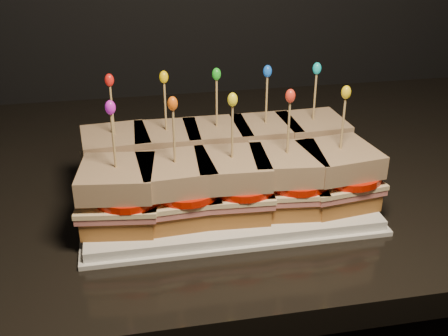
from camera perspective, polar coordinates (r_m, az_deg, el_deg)
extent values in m
cube|color=black|center=(1.00, 17.69, 1.05)|extent=(2.44, 0.73, 0.04)
cube|color=white|center=(0.77, 0.00, -3.06)|extent=(0.37, 0.23, 0.02)
cube|color=white|center=(0.78, 0.00, -3.45)|extent=(0.38, 0.24, 0.01)
cube|color=brown|center=(0.80, -10.69, -0.83)|extent=(0.09, 0.09, 0.02)
cube|color=#CE5C5E|center=(0.79, -10.78, 0.19)|extent=(0.10, 0.10, 0.01)
cube|color=#F9DDA0|center=(0.79, -10.82, 0.65)|extent=(0.10, 0.10, 0.01)
cylinder|color=red|center=(0.78, -9.98, 1.03)|extent=(0.09, 0.09, 0.01)
cube|color=#5B2F12|center=(0.78, -10.99, 2.44)|extent=(0.09, 0.09, 0.03)
cylinder|color=tan|center=(0.76, -11.27, 5.52)|extent=(0.00, 0.00, 0.09)
ellipsoid|color=red|center=(0.75, -11.57, 8.75)|extent=(0.01, 0.01, 0.02)
cube|color=brown|center=(0.80, -5.67, -0.41)|extent=(0.09, 0.09, 0.02)
cube|color=#CE5C5E|center=(0.79, -5.72, 0.62)|extent=(0.10, 0.09, 0.01)
cube|color=#F9DDA0|center=(0.79, -5.74, 1.08)|extent=(0.10, 0.10, 0.01)
cylinder|color=red|center=(0.78, -4.85, 1.46)|extent=(0.09, 0.09, 0.01)
cube|color=#5B2F12|center=(0.78, -5.82, 2.86)|extent=(0.09, 0.09, 0.03)
cylinder|color=tan|center=(0.76, -5.98, 5.95)|extent=(0.00, 0.00, 0.09)
ellipsoid|color=yellow|center=(0.75, -6.14, 9.18)|extent=(0.01, 0.01, 0.02)
cube|color=brown|center=(0.81, -0.71, 0.01)|extent=(0.09, 0.09, 0.02)
cube|color=#CE5C5E|center=(0.80, -0.72, 1.03)|extent=(0.10, 0.09, 0.01)
cube|color=#F9DDA0|center=(0.80, -0.72, 1.49)|extent=(0.10, 0.09, 0.01)
cylinder|color=red|center=(0.79, 0.21, 1.87)|extent=(0.09, 0.09, 0.01)
cube|color=#5B2F12|center=(0.79, -0.73, 3.26)|extent=(0.09, 0.09, 0.03)
cylinder|color=tan|center=(0.77, -0.75, 6.33)|extent=(0.00, 0.00, 0.09)
ellipsoid|color=green|center=(0.76, -0.77, 9.53)|extent=(0.01, 0.01, 0.02)
cube|color=brown|center=(0.82, 4.11, 0.42)|extent=(0.09, 0.09, 0.02)
cube|color=#CE5C5E|center=(0.82, 4.15, 1.43)|extent=(0.10, 0.09, 0.01)
cube|color=#F9DDA0|center=(0.81, 4.16, 1.88)|extent=(0.10, 0.09, 0.01)
cylinder|color=red|center=(0.81, 5.11, 2.25)|extent=(0.09, 0.09, 0.01)
cube|color=#5B2F12|center=(0.80, 4.23, 3.62)|extent=(0.09, 0.09, 0.03)
cylinder|color=tan|center=(0.79, 4.33, 6.64)|extent=(0.00, 0.00, 0.09)
ellipsoid|color=blue|center=(0.77, 4.44, 9.78)|extent=(0.01, 0.01, 0.02)
cube|color=brown|center=(0.84, 8.74, 0.82)|extent=(0.09, 0.09, 0.02)
cube|color=#CE5C5E|center=(0.84, 8.81, 1.80)|extent=(0.10, 0.10, 0.01)
cube|color=#F9DDA0|center=(0.83, 8.85, 2.24)|extent=(0.10, 0.10, 0.01)
cylinder|color=red|center=(0.83, 9.80, 2.60)|extent=(0.09, 0.09, 0.01)
cube|color=#5B2F12|center=(0.82, 8.97, 3.95)|extent=(0.09, 0.09, 0.03)
cylinder|color=tan|center=(0.81, 9.19, 6.89)|extent=(0.00, 0.00, 0.09)
ellipsoid|color=#14C0C1|center=(0.80, 9.43, 9.95)|extent=(0.01, 0.01, 0.02)
cube|color=brown|center=(0.71, -10.48, -4.63)|extent=(0.10, 0.10, 0.02)
cube|color=#CE5C5E|center=(0.70, -10.59, -3.51)|extent=(0.11, 0.10, 0.01)
cube|color=#F9DDA0|center=(0.70, -10.63, -3.01)|extent=(0.11, 0.10, 0.01)
cylinder|color=red|center=(0.69, -9.67, -2.62)|extent=(0.09, 0.09, 0.01)
cube|color=#5B2F12|center=(0.68, -10.82, -1.04)|extent=(0.10, 0.10, 0.03)
cylinder|color=tan|center=(0.66, -11.14, 2.41)|extent=(0.00, 0.00, 0.09)
ellipsoid|color=#D31CCF|center=(0.65, -11.48, 6.05)|extent=(0.01, 0.01, 0.02)
cube|color=brown|center=(0.71, -4.79, -4.14)|extent=(0.09, 0.09, 0.02)
cube|color=#CE5C5E|center=(0.70, -4.84, -3.01)|extent=(0.10, 0.10, 0.01)
cube|color=#F9DDA0|center=(0.70, -4.86, -2.51)|extent=(0.10, 0.10, 0.01)
cylinder|color=red|center=(0.69, -3.84, -2.11)|extent=(0.09, 0.09, 0.01)
cube|color=#5B2F12|center=(0.69, -4.94, -0.54)|extent=(0.09, 0.09, 0.03)
cylinder|color=tan|center=(0.67, -5.09, 2.91)|extent=(0.00, 0.00, 0.09)
ellipsoid|color=#E65A10|center=(0.65, -5.25, 6.55)|extent=(0.01, 0.01, 0.02)
cube|color=brown|center=(0.72, 0.80, -3.61)|extent=(0.09, 0.09, 0.02)
cube|color=#CE5C5E|center=(0.71, 0.81, -2.50)|extent=(0.10, 0.10, 0.01)
cube|color=#F9DDA0|center=(0.71, 0.81, -2.00)|extent=(0.10, 0.10, 0.01)
cylinder|color=red|center=(0.70, 1.88, -1.60)|extent=(0.09, 0.09, 0.01)
cube|color=#5B2F12|center=(0.70, 0.83, -0.05)|extent=(0.09, 0.09, 0.03)
cylinder|color=tan|center=(0.68, 0.85, 3.37)|extent=(0.00, 0.00, 0.09)
ellipsoid|color=yellow|center=(0.66, 0.88, 6.97)|extent=(0.01, 0.01, 0.02)
cube|color=brown|center=(0.73, 6.19, -3.07)|extent=(0.09, 0.09, 0.02)
cube|color=#CE5C5E|center=(0.73, 6.25, -1.98)|extent=(0.10, 0.10, 0.01)
cube|color=#F9DDA0|center=(0.72, 6.28, -1.49)|extent=(0.11, 0.10, 0.01)
cylinder|color=red|center=(0.72, 7.36, -1.09)|extent=(0.09, 0.09, 0.01)
cube|color=#5B2F12|center=(0.71, 6.39, 0.43)|extent=(0.10, 0.10, 0.03)
cylinder|color=tan|center=(0.69, 6.57, 3.77)|extent=(0.00, 0.00, 0.09)
ellipsoid|color=red|center=(0.68, 6.76, 7.29)|extent=(0.01, 0.01, 0.02)
cube|color=brown|center=(0.76, 11.31, -2.53)|extent=(0.10, 0.10, 0.02)
cube|color=#CE5C5E|center=(0.75, 11.42, -1.46)|extent=(0.11, 0.10, 0.01)
cube|color=#F9DDA0|center=(0.75, 11.46, -0.99)|extent=(0.11, 0.10, 0.01)
cylinder|color=red|center=(0.74, 12.54, -0.60)|extent=(0.09, 0.09, 0.01)
cube|color=#5B2F12|center=(0.73, 11.65, 0.88)|extent=(0.10, 0.10, 0.03)
cylinder|color=tan|center=(0.72, 11.97, 4.12)|extent=(0.00, 0.00, 0.09)
ellipsoid|color=yellow|center=(0.70, 12.31, 7.53)|extent=(0.01, 0.01, 0.02)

